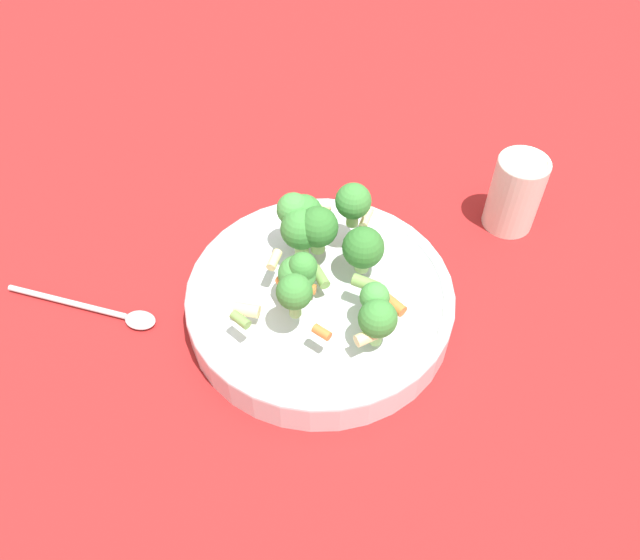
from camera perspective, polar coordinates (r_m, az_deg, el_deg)
The scene contains 5 objects.
ground_plane at distance 0.72m, azimuth 0.00°, elevation -3.08°, with size 3.00×3.00×0.00m, color maroon.
bowl at distance 0.70m, azimuth 0.00°, elevation -1.84°, with size 0.30×0.30×0.05m.
pasta_salad at distance 0.66m, azimuth 0.39°, elevation 3.06°, with size 0.20×0.18×0.08m.
cup at distance 0.82m, azimuth 17.44°, elevation 7.67°, with size 0.06×0.06×0.10m.
spoon at distance 0.76m, azimuth -18.88°, elevation -2.77°, with size 0.06×0.19×0.01m.
Camera 1 is at (0.43, 0.03, 0.58)m, focal length 35.00 mm.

